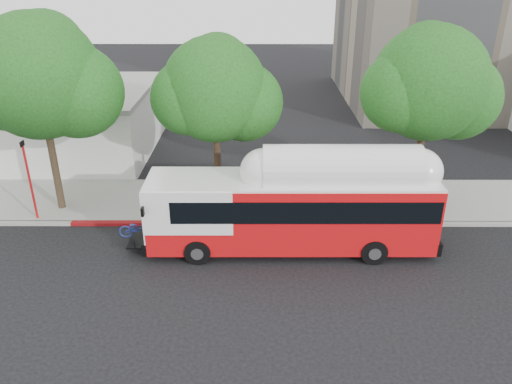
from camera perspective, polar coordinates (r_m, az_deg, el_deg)
ground at (r=20.91m, az=-2.68°, el=-8.96°), size 120.00×120.00×0.00m
sidewalk at (r=26.51m, az=-2.04°, el=-0.91°), size 60.00×5.00×0.15m
curb_strip at (r=24.20m, az=-2.26°, el=-3.62°), size 60.00×0.30×0.15m
red_curb_segment at (r=24.51m, az=-9.30°, el=-3.55°), size 10.00×0.32×0.16m
street_tree_left at (r=25.28m, az=-22.50°, el=11.63°), size 6.67×5.80×9.74m
street_tree_mid at (r=24.11m, az=-3.73°, el=11.16°), size 5.75×5.00×8.62m
street_tree_right at (r=25.23m, az=20.07°, el=11.17°), size 6.21×5.40×9.18m
low_commercial_bldg at (r=36.00m, az=-24.71°, el=7.46°), size 16.20×10.20×4.25m
transit_bus at (r=21.55m, az=4.25°, el=-2.27°), size 13.16×2.87×3.88m
signal_pole at (r=26.01m, az=-24.42°, el=1.13°), size 0.12×0.39×4.12m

